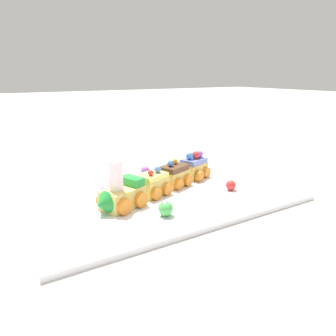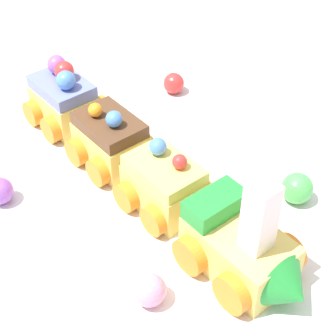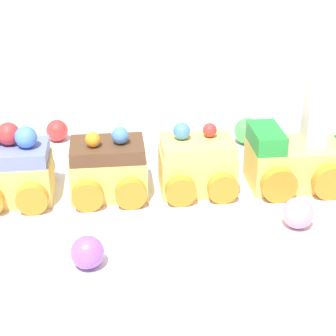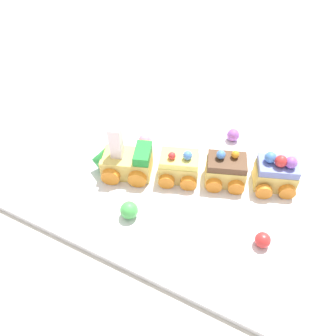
# 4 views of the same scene
# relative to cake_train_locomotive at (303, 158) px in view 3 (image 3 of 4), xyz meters

# --- Properties ---
(ground_plane) EXTENTS (10.00, 10.00, 0.00)m
(ground_plane) POSITION_rel_cake_train_locomotive_xyz_m (-0.12, -0.06, -0.04)
(ground_plane) COLOR beige
(display_board) EXTENTS (0.64, 0.46, 0.01)m
(display_board) POSITION_rel_cake_train_locomotive_xyz_m (-0.12, -0.06, -0.03)
(display_board) COLOR white
(display_board) RESTS_ON ground_plane
(cake_train_locomotive) EXTENTS (0.13, 0.10, 0.11)m
(cake_train_locomotive) POSITION_rel_cake_train_locomotive_xyz_m (0.00, 0.00, 0.00)
(cake_train_locomotive) COLOR #EACC66
(cake_train_locomotive) RESTS_ON display_board
(cake_car_lemon) EXTENTS (0.09, 0.09, 0.07)m
(cake_car_lemon) POSITION_rel_cake_train_locomotive_xyz_m (-0.10, -0.04, -0.00)
(cake_car_lemon) COLOR #EACC66
(cake_car_lemon) RESTS_ON display_board
(cake_car_chocolate) EXTENTS (0.09, 0.09, 0.07)m
(cake_car_chocolate) POSITION_rel_cake_train_locomotive_xyz_m (-0.18, -0.07, -0.00)
(cake_car_chocolate) COLOR #EACC66
(cake_car_chocolate) RESTS_ON display_board
(cake_car_blueberry) EXTENTS (0.09, 0.09, 0.08)m
(cake_car_blueberry) POSITION_rel_cake_train_locomotive_xyz_m (-0.27, -0.10, 0.00)
(cake_car_blueberry) COLOR #EACC66
(cake_car_blueberry) RESTS_ON display_board
(gumball_purple) EXTENTS (0.03, 0.03, 0.03)m
(gumball_purple) POSITION_rel_cake_train_locomotive_xyz_m (-0.16, -0.18, -0.01)
(gumball_purple) COLOR #9956C6
(gumball_purple) RESTS_ON display_board
(gumball_pink) EXTENTS (0.03, 0.03, 0.03)m
(gumball_pink) POSITION_rel_cake_train_locomotive_xyz_m (-0.00, -0.09, -0.01)
(gumball_pink) COLOR pink
(gumball_pink) RESTS_ON display_board
(gumball_green) EXTENTS (0.03, 0.03, 0.03)m
(gumball_green) POSITION_rel_cake_train_locomotive_xyz_m (-0.07, 0.09, -0.01)
(gumball_green) COLOR #4CBC56
(gumball_green) RESTS_ON display_board
(gumball_red) EXTENTS (0.03, 0.03, 0.03)m
(gumball_red) POSITION_rel_cake_train_locomotive_xyz_m (-0.29, 0.04, -0.01)
(gumball_red) COLOR red
(gumball_red) RESTS_ON display_board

